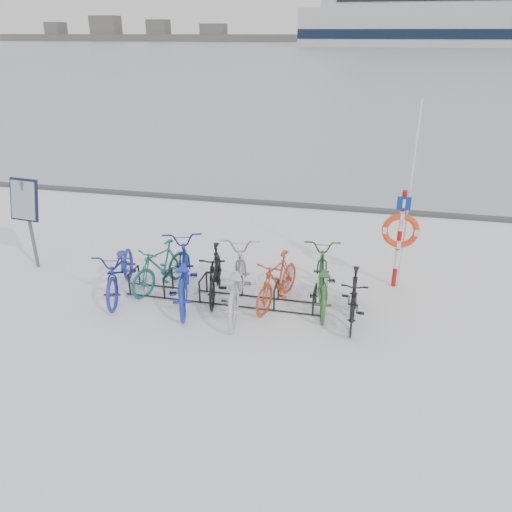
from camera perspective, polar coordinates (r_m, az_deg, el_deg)
ground at (r=9.73m, az=-3.98°, el=-4.96°), size 900.00×900.00×0.00m
ice_sheet at (r=163.21m, az=12.73°, el=22.07°), size 400.00×298.00×0.02m
quay_edge at (r=14.99m, az=2.39°, el=6.01°), size 400.00×0.25×0.10m
bike_rack at (r=9.64m, az=-4.01°, el=-4.03°), size 4.00×0.48×0.46m
info_board at (r=11.52m, az=-24.87°, el=5.30°), size 0.69×0.32×1.99m
lifebuoy_station at (r=10.04m, az=16.20°, el=2.81°), size 0.71×0.22×3.67m
shoreline at (r=295.64m, az=-13.35°, el=23.30°), size 180.00×12.00×9.50m
bike_0 at (r=10.09m, az=-15.26°, el=-1.37°), size 1.15×2.11×1.05m
bike_1 at (r=10.13m, az=-10.80°, el=-1.02°), size 1.04×1.68×0.98m
bike_2 at (r=9.56m, az=-8.42°, el=-1.78°), size 1.44×2.36×1.17m
bike_3 at (r=9.66m, az=-4.71°, el=-1.80°), size 0.77×1.76×1.02m
bike_4 at (r=9.16m, az=-2.29°, el=-2.71°), size 1.10×2.34×1.18m
bike_5 at (r=9.39m, az=2.44°, el=-2.62°), size 0.92×1.73×1.00m
bike_6 at (r=9.47m, az=7.54°, el=-2.34°), size 0.96×2.11×1.07m
bike_7 at (r=9.00m, az=11.11°, el=-4.51°), size 0.45×1.59×0.95m
snow_drifts at (r=10.15m, az=-10.57°, el=-4.03°), size 3.87×1.75×0.22m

